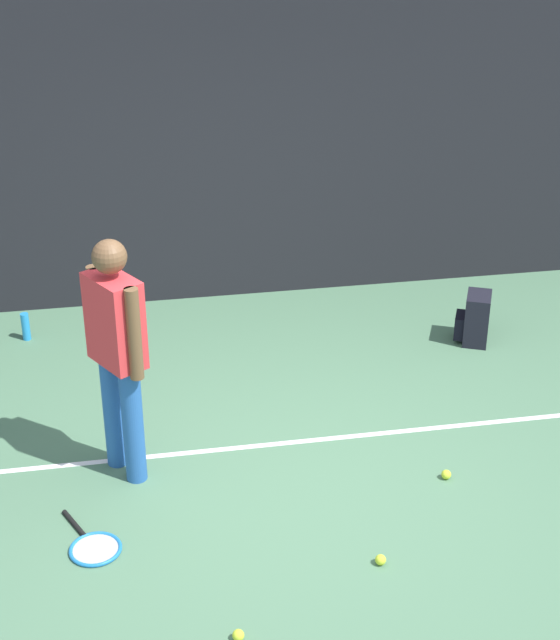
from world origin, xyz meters
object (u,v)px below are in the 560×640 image
(tennis_ball_far_left, at_px, (446,474))
(tennis_ball_near_player, at_px, (238,635))
(water_bottle, at_px, (26,327))
(tennis_ball_mid_court, at_px, (381,560))
(backpack, at_px, (475,319))
(tennis_racket, at_px, (93,547))
(tennis_player, at_px, (117,346))

(tennis_ball_far_left, bearing_deg, tennis_ball_near_player, -142.69)
(tennis_ball_near_player, height_order, water_bottle, water_bottle)
(tennis_ball_mid_court, relative_size, water_bottle, 0.27)
(tennis_ball_near_player, bearing_deg, water_bottle, 109.11)
(backpack, relative_size, tennis_ball_near_player, 6.67)
(tennis_racket, bearing_deg, tennis_ball_mid_court, 49.45)
(tennis_player, xyz_separation_m, tennis_ball_far_left, (2.12, -0.48, -0.93))
(tennis_player, xyz_separation_m, backpack, (3.00, 1.38, -0.76))
(tennis_ball_near_player, xyz_separation_m, tennis_ball_mid_court, (0.92, 0.46, 0.00))
(tennis_player, bearing_deg, water_bottle, 169.72)
(tennis_player, xyz_separation_m, tennis_racket, (-0.24, -0.78, -0.95))
(backpack, height_order, tennis_ball_far_left, backpack)
(tennis_racket, bearing_deg, tennis_player, 137.52)
(tennis_player, bearing_deg, tennis_ball_mid_court, 19.03)
(water_bottle, bearing_deg, tennis_ball_mid_court, -56.14)
(tennis_ball_near_player, relative_size, water_bottle, 0.27)
(tennis_ball_mid_court, distance_m, tennis_ball_far_left, 1.01)
(backpack, height_order, water_bottle, backpack)
(tennis_racket, relative_size, backpack, 1.43)
(tennis_player, height_order, tennis_ball_far_left, tennis_player)
(tennis_player, height_order, backpack, tennis_player)
(tennis_racket, bearing_deg, water_bottle, 164.98)
(tennis_player, distance_m, tennis_ball_mid_court, 2.12)
(tennis_ball_far_left, distance_m, water_bottle, 3.87)
(tennis_player, relative_size, water_bottle, 6.96)
(tennis_racket, xyz_separation_m, tennis_ball_far_left, (2.36, 0.31, 0.02))
(water_bottle, bearing_deg, backpack, -10.65)
(tennis_racket, relative_size, tennis_ball_far_left, 9.53)
(tennis_ball_mid_court, bearing_deg, tennis_player, 139.69)
(tennis_ball_far_left, bearing_deg, tennis_racket, -172.61)
(tennis_ball_near_player, xyz_separation_m, tennis_ball_far_left, (1.59, 1.21, 0.00))
(tennis_player, xyz_separation_m, tennis_ball_near_player, (0.53, -1.69, -0.93))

